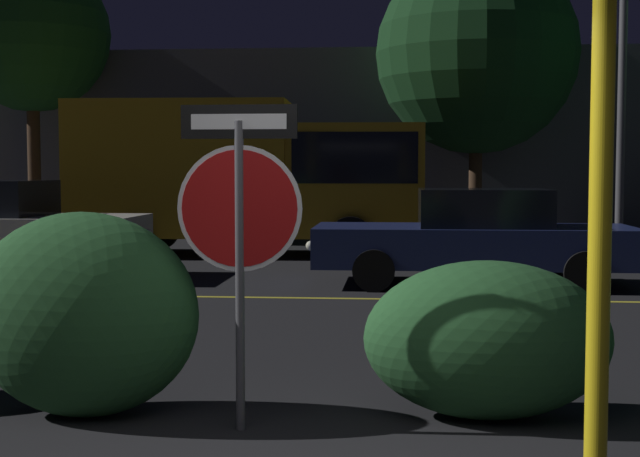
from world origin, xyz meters
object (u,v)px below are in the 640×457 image
hedge_bush_1 (83,315)px  tree_2 (32,35)px  delivery_truck (252,172)px  tree_0 (477,53)px  yellow_pole_right (600,249)px  hedge_bush_2 (487,340)px  stop_sign (239,208)px  street_lamp (622,67)px  passing_car_2 (475,237)px

hedge_bush_1 → tree_2: (-6.88, 15.70, 4.35)m
delivery_truck → tree_0: bearing=129.3°
yellow_pole_right → hedge_bush_2: bearing=102.3°
hedge_bush_2 → tree_0: 16.29m
yellow_pole_right → delivery_truck: bearing=106.4°
hedge_bush_1 → yellow_pole_right: bearing=-25.5°
hedge_bush_2 → tree_0: size_ratio=0.25×
stop_sign → street_lamp: street_lamp is taller
street_lamp → hedge_bush_2: bearing=-107.7°
stop_sign → hedge_bush_2: (1.65, 0.41, -0.92)m
hedge_bush_2 → tree_0: (1.29, 15.75, 3.96)m
tree_0 → street_lamp: bearing=-58.5°
tree_0 → hedge_bush_2: bearing=-94.7°
yellow_pole_right → hedge_bush_2: yellow_pole_right is taller
hedge_bush_1 → street_lamp: street_lamp is taller
tree_2 → street_lamp: bearing=-15.7°
stop_sign → tree_2: bearing=117.9°
hedge_bush_2 → passing_car_2: passing_car_2 is taller
tree_2 → hedge_bush_2: bearing=-58.1°
delivery_truck → tree_2: 8.05m
passing_car_2 → tree_2: (-10.22, 8.32, 4.35)m
delivery_truck → street_lamp: street_lamp is taller
stop_sign → tree_2: 18.19m
hedge_bush_2 → tree_2: 18.83m
passing_car_2 → yellow_pole_right: bearing=178.9°
street_lamp → hedge_bush_1: bearing=-118.7°
hedge_bush_1 → delivery_truck: (-0.73, 11.76, 0.95)m
stop_sign → yellow_pole_right: 2.39m
yellow_pole_right → passing_car_2: (0.18, 8.89, -0.62)m
stop_sign → hedge_bush_2: bearing=15.0°
stop_sign → hedge_bush_1: bearing=170.2°
stop_sign → passing_car_2: stop_sign is taller
hedge_bush_1 → passing_car_2: bearing=65.6°
hedge_bush_2 → stop_sign: bearing=-166.2°
stop_sign → street_lamp: 13.48m
stop_sign → hedge_bush_2: stop_sign is taller
hedge_bush_2 → passing_car_2: (0.55, 7.20, 0.16)m
yellow_pole_right → delivery_truck: delivery_truck is taller
hedge_bush_1 → tree_0: bearing=75.6°
hedge_bush_1 → tree_2: 17.68m
passing_car_2 → tree_0: 9.39m
delivery_truck → tree_2: (-6.15, 3.94, 3.39)m
hedge_bush_1 → passing_car_2: size_ratio=0.34×
passing_car_2 → hedge_bush_2: bearing=175.7°
hedge_bush_1 → delivery_truck: delivery_truck is taller
tree_0 → delivery_truck: bearing=-139.1°
stop_sign → passing_car_2: 7.95m
yellow_pole_right → tree_2: bearing=120.3°
stop_sign → hedge_bush_1: size_ratio=1.31×
hedge_bush_2 → street_lamp: (3.74, 11.74, 3.15)m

